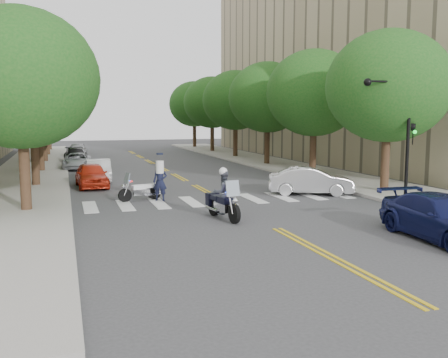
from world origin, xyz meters
name	(u,v)px	position (x,y,z in m)	size (l,w,h in m)	color
ground	(277,229)	(0.00, 0.00, 0.00)	(140.00, 140.00, 0.00)	#38383A
sidewalk_left	(32,172)	(-9.50, 22.00, 0.07)	(5.00, 60.00, 0.15)	#9E9991
sidewalk_right	(275,164)	(9.50, 22.00, 0.07)	(5.00, 60.00, 0.15)	#9E9991
building_right	(414,45)	(26.00, 26.00, 11.00)	(26.00, 44.00, 22.00)	tan
tree_l_0	(20,79)	(-8.80, 6.00, 5.55)	(6.40, 6.40, 8.45)	#382316
tree_l_1	(32,89)	(-8.80, 14.00, 5.55)	(6.40, 6.40, 8.45)	#382316
tree_l_2	(38,95)	(-8.80, 22.00, 5.55)	(6.40, 6.40, 8.45)	#382316
tree_l_3	(43,98)	(-8.80, 30.00, 5.55)	(6.40, 6.40, 8.45)	#382316
tree_l_4	(46,101)	(-8.80, 38.00, 5.55)	(6.40, 6.40, 8.45)	#382316
tree_l_5	(48,103)	(-8.80, 46.00, 5.55)	(6.40, 6.40, 8.45)	#382316
tree_r_0	(388,86)	(8.80, 6.00, 5.55)	(6.40, 6.40, 8.45)	#382316
tree_r_1	(314,93)	(8.80, 14.00, 5.55)	(6.40, 6.40, 8.45)	#382316
tree_r_2	(267,97)	(8.80, 22.00, 5.55)	(6.40, 6.40, 8.45)	#382316
tree_r_3	(235,100)	(8.80, 30.00, 5.55)	(6.40, 6.40, 8.45)	#382316
tree_r_4	(212,102)	(8.80, 38.00, 5.55)	(6.40, 6.40, 8.45)	#382316
tree_r_5	(194,104)	(8.80, 46.00, 5.55)	(6.40, 6.40, 8.45)	#382316
traffic_signal_pole	(400,123)	(7.72, 3.50, 3.72)	(2.82, 0.42, 6.00)	black
motorcycle_police	(222,196)	(-1.33, 2.29, 0.91)	(0.94, 2.51, 2.05)	black
motorcycle_parked	(144,190)	(-3.64, 7.60, 0.49)	(2.12, 0.90, 1.40)	black
officer_standing	(160,182)	(-2.90, 7.21, 0.93)	(0.68, 0.44, 1.85)	black
convertible	(311,181)	(4.87, 6.75, 0.71)	(1.51, 4.32, 1.42)	silver
sedan_blue	(443,218)	(4.48, -3.17, 0.74)	(2.07, 5.08, 1.47)	#111646
parked_car_a	(92,175)	(-5.77, 13.00, 0.70)	(1.65, 4.10, 1.40)	red
parked_car_b	(99,170)	(-5.20, 15.55, 0.68)	(1.44, 4.12, 1.36)	silver
parked_car_c	(77,161)	(-6.30, 23.50, 0.62)	(2.04, 4.43, 1.23)	#9B9EA3
parked_car_d	(75,156)	(-6.30, 28.50, 0.65)	(1.83, 4.51, 1.31)	black
parked_car_e	(78,150)	(-5.98, 34.00, 0.74)	(1.75, 4.35, 1.48)	#9B9BA0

